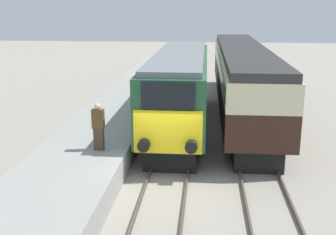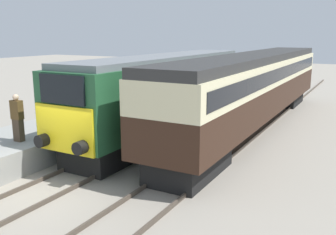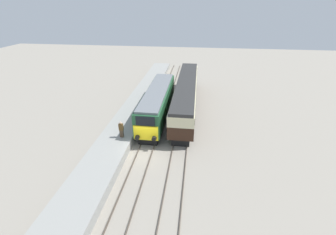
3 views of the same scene
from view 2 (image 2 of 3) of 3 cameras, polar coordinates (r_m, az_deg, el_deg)
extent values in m
plane|color=gray|center=(12.88, -17.60, -10.33)|extent=(120.00, 120.00, 0.00)
cube|color=gray|center=(20.57, -8.00, 0.09)|extent=(3.50, 50.00, 0.96)
cube|color=#4C4238|center=(16.85, -7.00, -4.13)|extent=(0.07, 60.00, 0.14)
cube|color=#4C4238|center=(16.08, -2.83, -4.86)|extent=(0.07, 60.00, 0.14)
cube|color=#4C4238|center=(15.19, 3.53, -5.93)|extent=(0.07, 60.00, 0.14)
cube|color=#4C4238|center=(14.67, 8.63, -6.74)|extent=(0.07, 60.00, 0.14)
cube|color=black|center=(15.05, -8.48, -4.50)|extent=(2.03, 4.00, 1.00)
cube|color=black|center=(22.44, 5.18, 1.26)|extent=(2.03, 4.00, 1.00)
cube|color=#235633|center=(18.25, -0.30, 4.55)|extent=(2.70, 13.78, 2.67)
cube|color=yellow|center=(12.86, -15.52, -1.77)|extent=(2.48, 0.10, 1.60)
cube|color=black|center=(12.61, -15.87, 4.14)|extent=(1.89, 0.10, 0.96)
cube|color=slate|center=(18.11, -0.30, 9.11)|extent=(2.38, 13.23, 0.24)
cylinder|color=black|center=(13.43, -18.63, -3.36)|extent=(0.44, 0.35, 0.44)
cylinder|color=black|center=(12.27, -13.21, -4.51)|extent=(0.44, 0.35, 0.44)
cube|color=black|center=(13.36, 3.31, -6.72)|extent=(1.89, 3.60, 0.95)
cube|color=black|center=(28.08, 17.41, 2.96)|extent=(1.89, 3.60, 0.95)
cube|color=#331E14|center=(20.29, 13.06, 3.16)|extent=(2.70, 20.20, 1.45)
cube|color=beige|center=(20.13, 13.24, 6.81)|extent=(2.71, 20.20, 1.14)
cube|color=black|center=(20.13, 13.24, 6.81)|extent=(2.75, 19.39, 0.63)
cube|color=#2D2D2D|center=(20.07, 13.35, 8.94)|extent=(2.48, 20.20, 0.36)
cube|color=#473828|center=(15.04, -21.82, -1.80)|extent=(0.36, 0.24, 0.85)
cube|color=brown|center=(14.88, -22.06, 1.10)|extent=(0.44, 0.26, 0.71)
sphere|color=beige|center=(14.80, -22.21, 2.87)|extent=(0.23, 0.23, 0.23)
camera|label=1|loc=(9.40, -99.03, 6.30)|focal=45.00mm
camera|label=3|loc=(13.62, -134.56, 30.08)|focal=24.00mm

